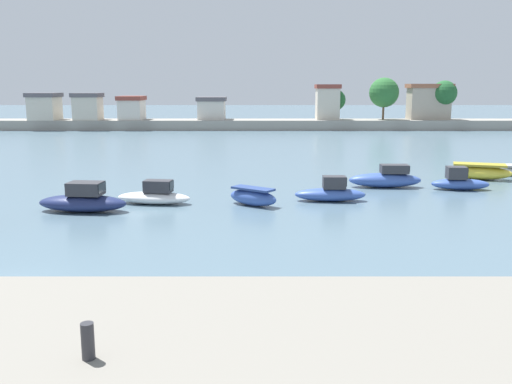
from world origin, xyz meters
TOP-DOWN VIEW (x-y plane):
  - mooring_bollard at (6.55, -9.26)m, footprint 0.24×0.24m
  - moored_boat_2 at (-0.73, 13.89)m, footprint 5.53×2.50m
  - moored_boat_3 at (3.14, 16.12)m, footprint 4.93×2.32m
  - moored_boat_4 at (9.42, 15.58)m, footprint 3.50×2.99m
  - moored_boat_5 at (14.50, 16.97)m, footprint 4.65×1.58m
  - moored_boat_6 at (19.26, 21.98)m, footprint 5.37×1.82m
  - moored_boat_7 at (24.36, 21.02)m, footprint 4.22×1.78m
  - moored_boat_8 at (27.57, 25.55)m, footprint 5.30×3.31m
  - distant_shoreline at (5.24, 77.82)m, footprint 130.12×6.95m

SIDE VIEW (x-z plane):
  - moored_boat_3 at x=3.14m, z-range -0.24..1.28m
  - moored_boat_4 at x=9.42m, z-range -0.02..1.13m
  - moored_boat_5 at x=14.50m, z-range -0.26..1.38m
  - moored_boat_7 at x=24.36m, z-range -0.25..1.42m
  - moored_boat_8 at x=27.57m, z-range -0.03..1.24m
  - moored_boat_6 at x=19.26m, z-range -0.21..1.49m
  - moored_boat_2 at x=-0.73m, z-range -0.24..1.55m
  - distant_shoreline at x=5.24m, z-range -2.03..6.76m
  - mooring_bollard at x=6.55m, z-range 2.52..3.21m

